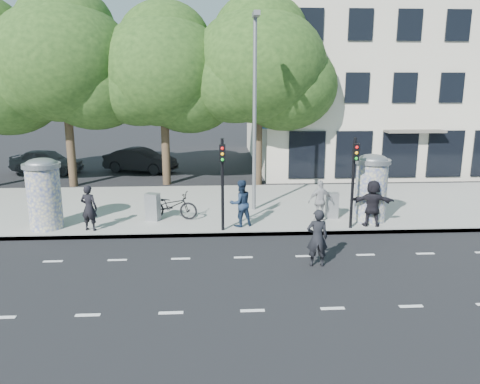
{
  "coord_description": "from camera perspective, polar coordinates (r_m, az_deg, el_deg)",
  "views": [
    {
      "loc": [
        -0.91,
        -12.71,
        5.5
      ],
      "look_at": [
        0.02,
        3.5,
        1.67
      ],
      "focal_mm": 35.0,
      "sensor_mm": 36.0,
      "label": 1
    }
  ],
  "objects": [
    {
      "name": "ped_f",
      "position": [
        18.34,
        15.85,
        -1.3
      ],
      "size": [
        1.73,
        0.85,
        1.79
      ],
      "primitive_type": "imported",
      "rotation": [
        0.0,
        0.0,
        2.98
      ],
      "color": "black",
      "rests_on": "sidewalk"
    },
    {
      "name": "sidewalk",
      "position": [
        20.94,
        -0.67,
        -1.74
      ],
      "size": [
        40.0,
        8.0,
        0.15
      ],
      "primitive_type": "cube",
      "color": "gray",
      "rests_on": "ground"
    },
    {
      "name": "street_lamp",
      "position": [
        19.43,
        1.81,
        11.18
      ],
      "size": [
        0.25,
        0.93,
        8.0
      ],
      "color": "slate",
      "rests_on": "sidewalk"
    },
    {
      "name": "tree_mid_left",
      "position": [
        26.34,
        -20.72,
        14.62
      ],
      "size": [
        7.2,
        7.2,
        9.57
      ],
      "color": "#38281C",
      "rests_on": "ground"
    },
    {
      "name": "car_mid",
      "position": [
        29.9,
        -12.05,
        3.82
      ],
      "size": [
        3.03,
        4.77,
        1.48
      ],
      "primitive_type": "imported",
      "rotation": [
        0.0,
        0.0,
        1.22
      ],
      "color": "black",
      "rests_on": "ground"
    },
    {
      "name": "car_left",
      "position": [
        31.26,
        -22.48,
        3.5
      ],
      "size": [
        2.49,
        4.59,
        1.48
      ],
      "primitive_type": "imported",
      "rotation": [
        0.0,
        0.0,
        1.39
      ],
      "color": "#505257",
      "rests_on": "ground"
    },
    {
      "name": "traffic_pole_near",
      "position": [
        16.82,
        -2.16,
        2.06
      ],
      "size": [
        0.22,
        0.31,
        3.4
      ],
      "color": "black",
      "rests_on": "sidewalk"
    },
    {
      "name": "ad_column_left",
      "position": [
        18.74,
        -22.8,
        0.01
      ],
      "size": [
        1.36,
        1.36,
        2.65
      ],
      "color": "beige",
      "rests_on": "sidewalk"
    },
    {
      "name": "ped_e",
      "position": [
        18.5,
        9.75,
        -1.09
      ],
      "size": [
        1.03,
        0.67,
        1.64
      ],
      "primitive_type": "imported",
      "rotation": [
        0.0,
        0.0,
        3.27
      ],
      "color": "#A1A1A4",
      "rests_on": "sidewalk"
    },
    {
      "name": "cabinet_right",
      "position": [
        19.17,
        11.15,
        -1.6
      ],
      "size": [
        0.53,
        0.41,
        1.03
      ],
      "primitive_type": "cube",
      "rotation": [
        0.0,
        0.0,
        -0.11
      ],
      "color": "gray",
      "rests_on": "sidewalk"
    },
    {
      "name": "traffic_pole_far",
      "position": [
        17.58,
        13.7,
        2.17
      ],
      "size": [
        0.22,
        0.31,
        3.4
      ],
      "color": "black",
      "rests_on": "sidewalk"
    },
    {
      "name": "ground",
      "position": [
        13.87,
        0.77,
        -10.08
      ],
      "size": [
        120.0,
        120.0,
        0.0
      ],
      "primitive_type": "plane",
      "color": "black",
      "rests_on": "ground"
    },
    {
      "name": "ped_b",
      "position": [
        18.0,
        -17.93,
        -1.85
      ],
      "size": [
        0.7,
        0.55,
        1.71
      ],
      "primitive_type": "imported",
      "rotation": [
        0.0,
        0.0,
        2.89
      ],
      "color": "black",
      "rests_on": "sidewalk"
    },
    {
      "name": "tree_center",
      "position": [
        25.14,
        2.31,
        15.11
      ],
      "size": [
        7.0,
        7.0,
        9.3
      ],
      "color": "#38281C",
      "rests_on": "ground"
    },
    {
      "name": "ped_c",
      "position": [
        17.62,
        0.07,
        -1.38
      ],
      "size": [
        1.05,
        0.94,
        1.79
      ],
      "primitive_type": "imported",
      "rotation": [
        0.0,
        0.0,
        3.51
      ],
      "color": "#1A2941",
      "rests_on": "sidewalk"
    },
    {
      "name": "building",
      "position": [
        35.16,
        18.8,
        13.39
      ],
      "size": [
        20.3,
        15.85,
        12.0
      ],
      "color": "beige",
      "rests_on": "ground"
    },
    {
      "name": "tree_near_left",
      "position": [
        25.55,
        -9.39,
        14.36
      ],
      "size": [
        6.8,
        6.8,
        8.97
      ],
      "color": "#38281C",
      "rests_on": "ground"
    },
    {
      "name": "lane_dash_far",
      "position": [
        15.17,
        0.39,
        -7.98
      ],
      "size": [
        32.0,
        0.12,
        0.01
      ],
      "primitive_type": "cube",
      "color": "silver",
      "rests_on": "ground"
    },
    {
      "name": "cabinet_left",
      "position": [
        18.78,
        -10.59,
        -1.79
      ],
      "size": [
        0.62,
        0.53,
        1.09
      ],
      "primitive_type": "cube",
      "rotation": [
        0.0,
        0.0,
        -0.35
      ],
      "color": "gray",
      "rests_on": "sidewalk"
    },
    {
      "name": "lane_dash_near",
      "position": [
        11.89,
        1.54,
        -14.26
      ],
      "size": [
        32.0,
        0.12,
        0.01
      ],
      "primitive_type": "cube",
      "color": "silver",
      "rests_on": "ground"
    },
    {
      "name": "man_road",
      "position": [
        14.42,
        9.4,
        -5.53
      ],
      "size": [
        0.67,
        0.45,
        1.79
      ],
      "primitive_type": "imported",
      "rotation": [
        0.0,
        0.0,
        3.11
      ],
      "color": "black",
      "rests_on": "ground"
    },
    {
      "name": "bicycle",
      "position": [
        18.85,
        -8.32,
        -1.63
      ],
      "size": [
        1.17,
        2.19,
        1.1
      ],
      "primitive_type": "imported",
      "rotation": [
        0.0,
        0.0,
        1.35
      ],
      "color": "black",
      "rests_on": "sidewalk"
    },
    {
      "name": "curb",
      "position": [
        17.16,
        -0.07,
        -5.15
      ],
      "size": [
        40.0,
        0.1,
        0.16
      ],
      "primitive_type": "cube",
      "color": "slate",
      "rests_on": "ground"
    },
    {
      "name": "ad_column_right",
      "position": [
        18.87,
        15.7,
        0.65
      ],
      "size": [
        1.36,
        1.36,
        2.65
      ],
      "color": "beige",
      "rests_on": "sidewalk"
    }
  ]
}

